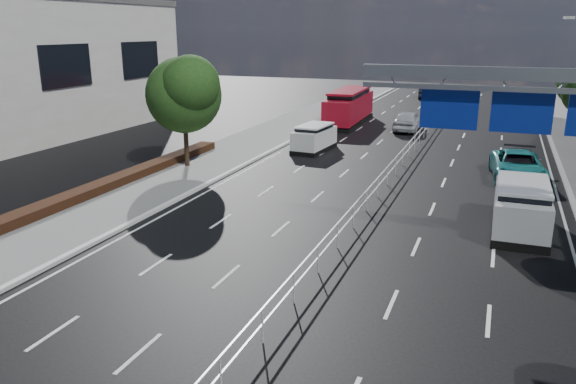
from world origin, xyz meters
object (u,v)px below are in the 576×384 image
(overhead_gantry, at_px, (547,105))
(red_bus, at_px, (349,106))
(silver_minivan, at_px, (521,208))
(near_car_dark, at_px, (426,92))
(parked_car_teal, at_px, (518,166))
(near_car_silver, at_px, (408,121))
(parked_car_dark, at_px, (518,165))
(white_minivan, at_px, (314,138))

(overhead_gantry, xyz_separation_m, red_bus, (-13.87, 27.24, -4.06))
(silver_minivan, bearing_deg, overhead_gantry, -86.08)
(near_car_dark, bearing_deg, silver_minivan, 96.12)
(red_bus, xyz_separation_m, parked_car_teal, (13.63, -15.29, -0.76))
(near_car_silver, xyz_separation_m, parked_car_teal, (8.22, -13.59, -0.03))
(silver_minivan, xyz_separation_m, parked_car_dark, (-0.00, 9.20, -0.28))
(red_bus, xyz_separation_m, parked_car_dark, (13.63, -14.82, -0.81))
(red_bus, height_order, silver_minivan, red_bus)
(near_car_dark, xyz_separation_m, parked_car_teal, (9.77, -36.31, 0.05))
(silver_minivan, bearing_deg, white_minivan, 136.50)
(near_car_dark, height_order, parked_car_dark, parked_car_dark)
(red_bus, height_order, near_car_dark, red_bus)
(overhead_gantry, relative_size, parked_car_teal, 1.81)
(overhead_gantry, relative_size, white_minivan, 2.38)
(red_bus, relative_size, near_car_dark, 2.25)
(white_minivan, relative_size, parked_car_teal, 0.76)
(white_minivan, height_order, near_car_dark, white_minivan)
(near_car_silver, height_order, silver_minivan, silver_minivan)
(white_minivan, bearing_deg, overhead_gantry, -44.59)
(white_minivan, distance_m, silver_minivan, 17.70)
(near_car_silver, relative_size, parked_car_teal, 0.85)
(red_bus, height_order, near_car_silver, red_bus)
(overhead_gantry, distance_m, near_car_dark, 49.53)
(parked_car_teal, bearing_deg, near_car_silver, 115.00)
(overhead_gantry, bearing_deg, near_car_silver, 108.33)
(overhead_gantry, distance_m, silver_minivan, 5.61)
(near_car_silver, xyz_separation_m, silver_minivan, (8.22, -22.31, 0.20))
(white_minivan, relative_size, silver_minivan, 0.86)
(overhead_gantry, xyz_separation_m, white_minivan, (-13.15, 15.33, -4.72))
(overhead_gantry, bearing_deg, parked_car_teal, 91.15)
(parked_car_teal, bearing_deg, parked_car_dark, 83.82)
(near_car_silver, distance_m, silver_minivan, 23.78)
(red_bus, bearing_deg, silver_minivan, -62.16)
(near_car_silver, relative_size, silver_minivan, 0.96)
(overhead_gantry, distance_m, red_bus, 30.83)
(overhead_gantry, distance_m, near_car_silver, 27.32)
(parked_car_teal, bearing_deg, near_car_dark, 98.88)
(parked_car_teal, bearing_deg, silver_minivan, -96.18)
(overhead_gantry, bearing_deg, near_car_dark, 101.72)
(silver_minivan, bearing_deg, near_car_silver, 109.89)
(near_car_dark, bearing_deg, red_bus, 73.48)
(overhead_gantry, height_order, near_car_dark, overhead_gantry)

